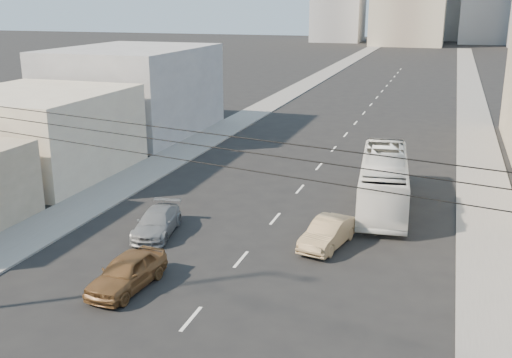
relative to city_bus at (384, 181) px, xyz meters
The scene contains 10 objects.
sidewalk_left 48.96m from the city_bus, 110.82° to the left, with size 3.50×180.00×0.12m, color slate.
sidewalk_right 46.17m from the city_bus, 82.40° to the left, with size 3.50×180.00×0.12m, color slate.
lane_dashes 29.33m from the city_bus, 101.11° to the left, with size 0.15×104.00×0.01m.
city_bus is the anchor object (origin of this frame).
sedan_brown 17.42m from the city_bus, 122.58° to the right, with size 1.81×4.50×1.53m, color brown.
sedan_tan 7.62m from the city_bus, 104.91° to the right, with size 1.53×4.40×1.45m, color #937A55.
sedan_grey 13.98m from the city_bus, 142.48° to the right, with size 1.88×4.63×1.34m, color slate.
overhead_wires 24.57m from the city_bus, 103.93° to the right, with size 23.01×5.02×0.72m.
bldg_left_mid 24.68m from the city_bus, behind, with size 11.00×12.00×6.00m, color #B9AB95.
bldg_left_far 29.24m from the city_bus, 149.62° to the left, with size 12.00×16.00×8.00m, color gray.
Camera 1 is at (8.97, -11.36, 12.10)m, focal length 42.00 mm.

